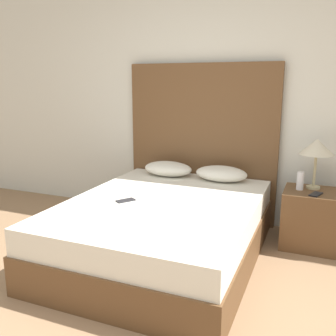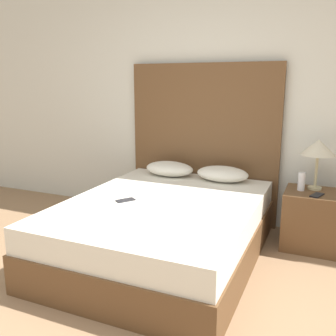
{
  "view_description": "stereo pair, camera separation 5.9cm",
  "coord_description": "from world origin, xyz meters",
  "views": [
    {
      "loc": [
        1.02,
        -1.3,
        1.43
      ],
      "look_at": [
        -0.12,
        1.48,
        0.74
      ],
      "focal_mm": 40.0,
      "sensor_mm": 36.0,
      "label": 1
    },
    {
      "loc": [
        1.07,
        -1.27,
        1.43
      ],
      "look_at": [
        -0.12,
        1.48,
        0.74
      ],
      "focal_mm": 40.0,
      "sensor_mm": 36.0,
      "label": 2
    }
  ],
  "objects": [
    {
      "name": "table_lamp",
      "position": [
        0.99,
        2.15,
        0.87
      ],
      "size": [
        0.29,
        0.29,
        0.44
      ],
      "color": "tan",
      "rests_on": "nightstand"
    },
    {
      "name": "toiletry_bottle",
      "position": [
        0.88,
        2.07,
        0.59
      ],
      "size": [
        0.06,
        0.06,
        0.16
      ],
      "color": "silver",
      "rests_on": "nightstand"
    },
    {
      "name": "phone_on_nightstand",
      "position": [
        1.02,
        1.95,
        0.51
      ],
      "size": [
        0.11,
        0.16,
        0.01
      ],
      "color": "black",
      "rests_on": "nightstand"
    },
    {
      "name": "pillow_left",
      "position": [
        -0.4,
        2.16,
        0.56
      ],
      "size": [
        0.5,
        0.3,
        0.15
      ],
      "color": "silver",
      "rests_on": "bed"
    },
    {
      "name": "bed",
      "position": [
        -0.12,
        1.38,
        0.24
      ],
      "size": [
        1.49,
        1.96,
        0.49
      ],
      "color": "brown",
      "rests_on": "ground_plane"
    },
    {
      "name": "pillow_right",
      "position": [
        0.15,
        2.16,
        0.56
      ],
      "size": [
        0.5,
        0.3,
        0.15
      ],
      "color": "silver",
      "rests_on": "bed"
    },
    {
      "name": "phone_on_bed",
      "position": [
        -0.4,
        1.25,
        0.49
      ],
      "size": [
        0.14,
        0.16,
        0.01
      ],
      "color": "#232328",
      "rests_on": "bed"
    },
    {
      "name": "wall_back",
      "position": [
        0.0,
        2.46,
        1.35
      ],
      "size": [
        10.0,
        0.06,
        2.7
      ],
      "color": "silver",
      "rests_on": "ground_plane"
    },
    {
      "name": "headboard",
      "position": [
        -0.12,
        2.39,
        0.81
      ],
      "size": [
        1.56,
        0.05,
        1.62
      ],
      "color": "brown",
      "rests_on": "ground_plane"
    },
    {
      "name": "nightstand",
      "position": [
        1.01,
        2.06,
        0.25
      ],
      "size": [
        0.51,
        0.45,
        0.51
      ],
      "color": "brown",
      "rests_on": "ground_plane"
    }
  ]
}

